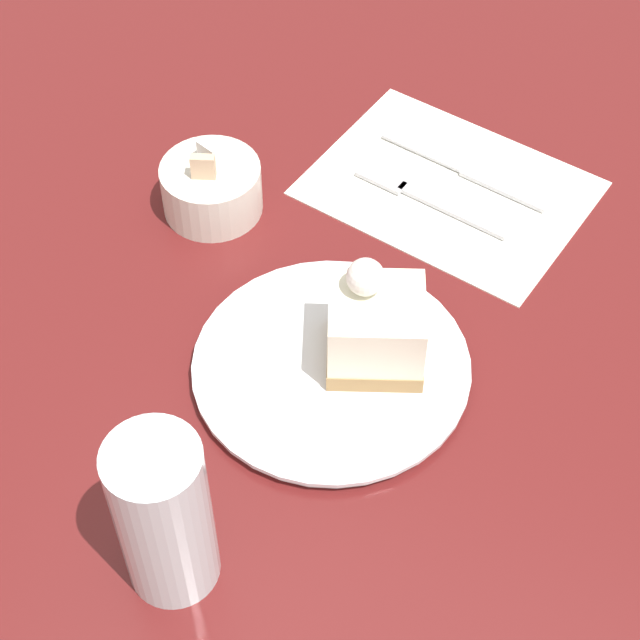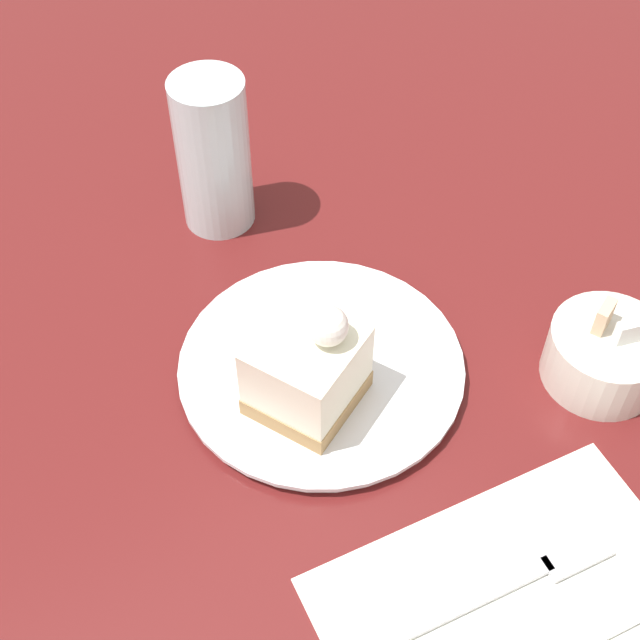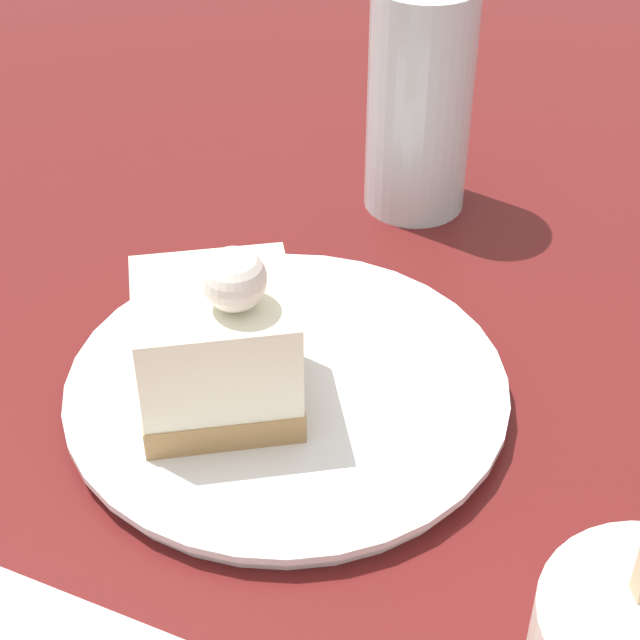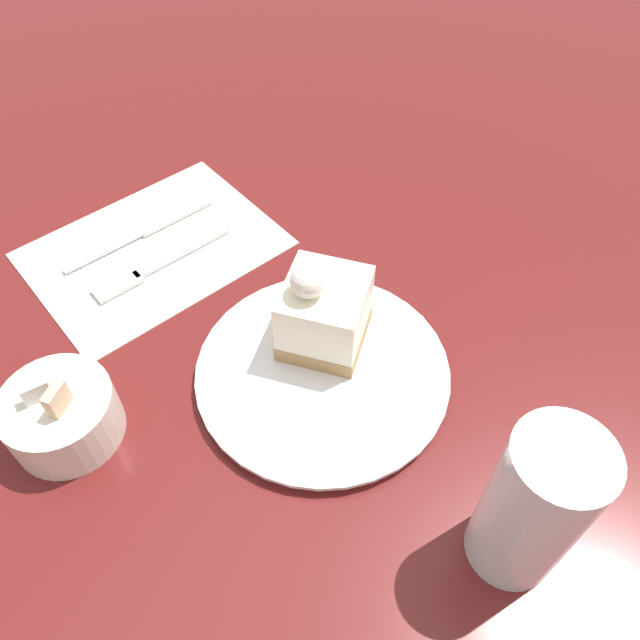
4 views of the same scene
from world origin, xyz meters
TOP-DOWN VIEW (x-y plane):
  - ground_plane at (0.00, 0.00)m, footprint 4.00×4.00m
  - plate at (-0.02, 0.04)m, footprint 0.21×0.21m
  - cake_slice at (-0.00, 0.01)m, footprint 0.09×0.09m
  - drinking_glass at (-0.20, 0.08)m, footprint 0.06×0.06m

SIDE VIEW (x-z plane):
  - ground_plane at x=0.00m, z-range 0.00..0.00m
  - plate at x=-0.02m, z-range 0.00..0.01m
  - cake_slice at x=0.00m, z-range 0.00..0.09m
  - drinking_glass at x=-0.20m, z-range 0.00..0.14m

